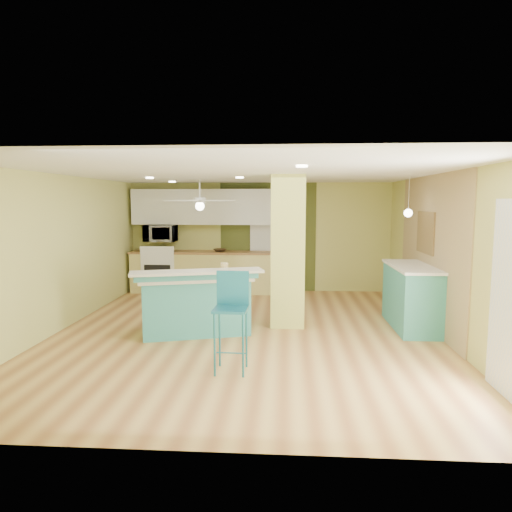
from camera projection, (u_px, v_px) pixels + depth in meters
The scene contains 22 objects.
floor at pixel (246, 333), 7.25m from camera, with size 6.00×7.00×0.01m, color #9C6436.
ceiling at pixel (246, 173), 6.96m from camera, with size 6.00×7.00×0.01m, color white.
wall_back at pixel (259, 237), 10.58m from camera, with size 6.00×0.01×2.50m, color #C5C469.
wall_front at pixel (208, 305), 3.63m from camera, with size 6.00×0.01×2.50m, color #C5C469.
wall_left at pixel (60, 253), 7.30m from camera, with size 0.01×7.00×2.50m, color #C5C469.
wall_right at pixel (443, 256), 6.91m from camera, with size 0.01×7.00×2.50m, color #C5C469.
wood_panel at pixel (430, 252), 7.50m from camera, with size 0.02×3.40×2.50m, color #977D56.
olive_accent at pixel (268, 237), 10.55m from camera, with size 2.20×0.02×2.50m, color #474F1F.
interior_door at pixel (268, 248), 10.55m from camera, with size 0.82×0.05×2.00m, color silver.
column at pixel (288, 251), 7.56m from camera, with size 0.55×0.55×2.50m, color #BFC45A.
kitchen_run at pixel (202, 272), 10.45m from camera, with size 3.25×0.63×0.94m.
stove at pixel (161, 272), 10.51m from camera, with size 0.76×0.66×1.08m.
upper_cabinets at pixel (202, 207), 10.40m from camera, with size 3.20×0.34×0.80m, color white.
microwave at pixel (160, 233), 10.41m from camera, with size 0.70×0.48×0.39m, color silver.
ceiling_fan at pixel (200, 201), 9.06m from camera, with size 1.41×1.41×0.61m.
pendant_lamp at pixel (408, 213), 7.60m from camera, with size 0.14×0.14×0.69m.
wall_decor at pixel (426, 233), 7.67m from camera, with size 0.03×0.90×0.70m, color brown.
peninsula at pixel (196, 302), 7.20m from camera, with size 2.06×1.51×1.05m.
bar_stool at pixel (232, 305), 5.56m from camera, with size 0.42×0.42×1.22m.
side_counter at pixel (412, 296), 7.49m from camera, with size 0.68×1.61×1.04m.
fruit_bowl at pixel (220, 250), 10.33m from camera, with size 0.28×0.28×0.07m, color #372716.
canister at pixel (224, 269), 7.30m from camera, with size 0.13×0.13×0.18m, color gold.
Camera 1 is at (0.62, -7.03, 2.07)m, focal length 32.00 mm.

